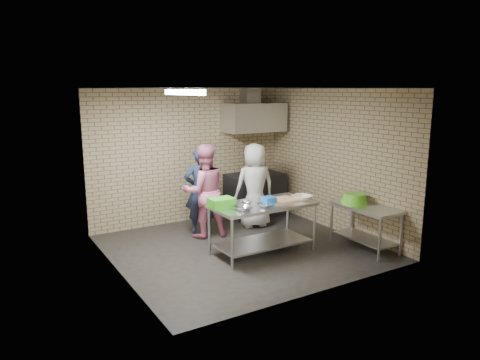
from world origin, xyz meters
The scene contains 26 objects.
floor centered at (0.00, 0.00, 0.00)m, with size 4.20×4.20×0.00m, color black.
ceiling centered at (0.00, 0.00, 2.70)m, with size 4.20×4.20×0.00m, color black.
back_wall centered at (0.00, 2.00, 1.35)m, with size 4.20×0.06×2.70m, color tan.
front_wall centered at (0.00, -2.00, 1.35)m, with size 4.20×0.06×2.70m, color tan.
left_wall centered at (-2.10, 0.00, 1.35)m, with size 0.06×4.00×2.70m, color tan.
right_wall centered at (2.10, 0.00, 1.35)m, with size 0.06×4.00×2.70m, color tan.
prep_table centered at (0.19, -0.37, 0.42)m, with size 1.70×0.85×0.85m, color silver.
side_counter centered at (1.80, -1.10, 0.38)m, with size 0.60×1.20×0.75m, color silver.
stove centered at (1.35, 1.65, 0.45)m, with size 1.20×0.70×0.90m, color black.
range_hood centered at (1.35, 1.70, 2.10)m, with size 1.30×0.60×0.60m, color silver.
hood_duct centered at (1.35, 1.85, 2.55)m, with size 0.35×0.30×0.30m, color #A5A8AD.
wall_shelf centered at (1.65, 1.89, 1.92)m, with size 0.80×0.20×0.04m, color #3F2B19.
fluorescent_fixture centered at (-1.00, 0.00, 2.64)m, with size 0.10×1.25×0.08m, color white.
green_crate centered at (-0.51, -0.25, 0.92)m, with size 0.38×0.28×0.15m, color green.
blue_tub centered at (0.24, -0.47, 0.91)m, with size 0.19×0.19×0.12m, color blue.
cutting_board centered at (0.54, -0.39, 0.86)m, with size 0.52×0.40×0.03m, color tan.
mixing_bowl_a centered at (-0.31, -0.57, 0.88)m, with size 0.26×0.26×0.07m, color #B2B4BA.
mixing_bowl_b centered at (-0.11, -0.32, 0.88)m, with size 0.20×0.20×0.06m, color silver.
mixing_bowl_c centered at (0.09, -0.59, 0.88)m, with size 0.24×0.24×0.06m, color #B3B5BA.
ceramic_bowl centered at (0.89, -0.52, 0.89)m, with size 0.33×0.33×0.08m, color beige.
green_basin centered at (1.78, -0.85, 0.83)m, with size 0.46×0.46×0.17m, color #59C626, non-canonical shape.
bottle_red centered at (1.40, 1.89, 2.03)m, with size 0.07×0.07×0.18m, color #B22619.
bottle_green centered at (1.80, 1.89, 2.02)m, with size 0.06×0.06×0.15m, color green.
man_navy centered at (-0.22, 1.10, 0.83)m, with size 0.60×0.39×1.65m, color #151935.
woman_pink centered at (-0.25, 0.89, 0.86)m, with size 0.84×0.65×1.72m, color #C86A87.
woman_white centered at (0.89, 0.95, 0.83)m, with size 0.81×0.53×1.66m, color white.
Camera 1 is at (-3.81, -6.26, 2.69)m, focal length 33.54 mm.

